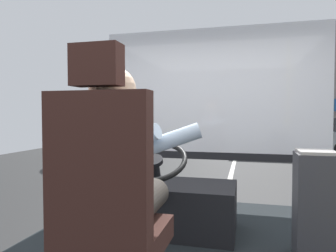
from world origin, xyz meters
name	(u,v)px	position (x,y,z in m)	size (l,w,h in m)	color
ground	(235,162)	(0.00, 8.80, -0.02)	(18.00, 44.00, 0.06)	#2C2C2C
driver_seat	(108,209)	(-0.24, -0.55, 1.16)	(0.48, 0.48, 1.28)	black
bus_driver	(118,168)	(-0.24, -0.44, 1.33)	(0.79, 0.57, 0.79)	#332D28
steering_console	(169,205)	(-0.24, 0.61, 0.84)	(1.10, 0.95, 0.78)	black
fare_box	(315,205)	(0.84, 0.38, 0.99)	(0.26, 0.27, 0.74)	#333338
windshield_panel	(212,108)	(0.00, 1.62, 1.67)	(2.50, 0.08, 1.48)	silver
street_tree	(133,68)	(-4.20, 10.20, 3.51)	(2.54, 2.54, 4.80)	#4C3828
shop_building	(330,88)	(4.98, 17.46, 3.06)	(10.04, 5.64, 6.13)	gray
parked_car_white	(321,132)	(4.20, 15.68, 0.64)	(2.02, 3.88, 1.24)	silver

